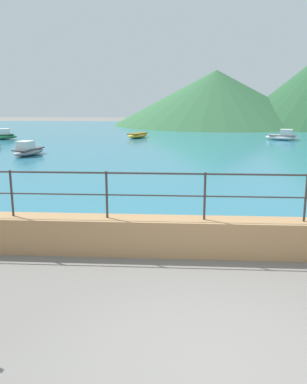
# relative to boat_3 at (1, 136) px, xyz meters

# --- Properties ---
(ground_plane) EXTENTS (120.00, 120.00, 0.00)m
(ground_plane) POSITION_rel_boat_3_xyz_m (13.25, -24.12, -0.33)
(ground_plane) COLOR slate
(promenade_wall) EXTENTS (20.00, 0.56, 0.70)m
(promenade_wall) POSITION_rel_boat_3_xyz_m (13.25, -20.92, 0.02)
(promenade_wall) COLOR tan
(promenade_wall) RESTS_ON ground
(railing) EXTENTS (18.44, 0.04, 0.90)m
(railing) POSITION_rel_boat_3_xyz_m (13.25, -20.92, 1.00)
(railing) COLOR #383330
(railing) RESTS_ON promenade_wall
(lake_water) EXTENTS (64.00, 44.32, 0.06)m
(lake_water) POSITION_rel_boat_3_xyz_m (13.25, 1.72, -0.30)
(lake_water) COLOR teal
(lake_water) RESTS_ON ground
(hill_secondary) EXTENTS (23.06, 23.06, 6.00)m
(hill_secondary) POSITION_rel_boat_3_xyz_m (16.79, 18.25, 2.67)
(hill_secondary) COLOR #33663D
(hill_secondary) RESTS_ON ground
(boat_3) EXTENTS (2.46, 1.52, 0.76)m
(boat_3) POSITION_rel_boat_3_xyz_m (0.00, 0.00, 0.00)
(boat_3) COLOR #338C59
(boat_3) RESTS_ON lake_water
(boat_5) EXTENTS (1.41, 2.45, 0.76)m
(boat_5) POSITION_rel_boat_3_xyz_m (5.02, -8.06, 0.00)
(boat_5) COLOR gray
(boat_5) RESTS_ON lake_water
(boat_6) EXTENTS (1.81, 2.46, 0.36)m
(boat_6) POSITION_rel_boat_3_xyz_m (9.69, 1.79, -0.07)
(boat_6) COLOR gold
(boat_6) RESTS_ON lake_water
(boat_7) EXTENTS (2.47, 1.69, 0.76)m
(boat_7) POSITION_rel_boat_3_xyz_m (20.08, 0.75, 0.00)
(boat_7) COLOR white
(boat_7) RESTS_ON lake_water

